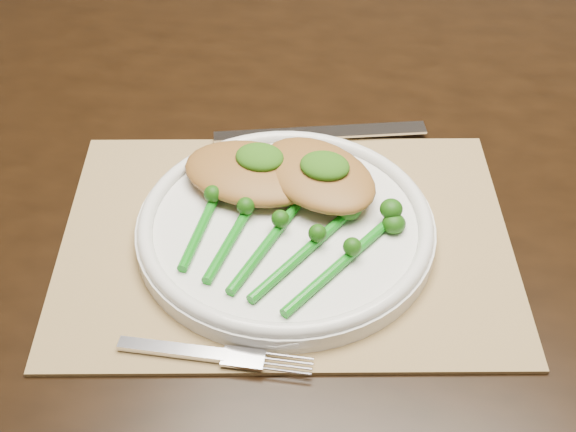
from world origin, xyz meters
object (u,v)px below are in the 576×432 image
(chicken_fillet_left, at_px, (251,173))
(broccolini_bundle, at_px, (269,241))
(placemat, at_px, (286,240))
(dinner_plate, at_px, (286,226))
(dining_table, at_px, (351,345))

(chicken_fillet_left, xyz_separation_m, broccolini_bundle, (0.05, -0.08, -0.01))
(placemat, relative_size, chicken_fillet_left, 3.11)
(dinner_plate, relative_size, chicken_fillet_left, 2.06)
(dining_table, xyz_separation_m, placemat, (-0.04, -0.19, 0.37))
(placemat, bearing_deg, chicken_fillet_left, 118.92)
(dining_table, relative_size, dinner_plate, 5.99)
(dining_table, relative_size, chicken_fillet_left, 12.35)
(dinner_plate, height_order, chicken_fillet_left, chicken_fillet_left)
(placemat, xyz_separation_m, broccolini_bundle, (-0.01, -0.03, 0.02))
(placemat, bearing_deg, broccolini_bundle, -121.50)
(dining_table, distance_m, dinner_plate, 0.43)
(dining_table, relative_size, broccolini_bundle, 8.22)
(dinner_plate, height_order, broccolini_bundle, broccolini_bundle)
(dining_table, distance_m, broccolini_bundle, 0.46)
(placemat, height_order, dinner_plate, dinner_plate)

